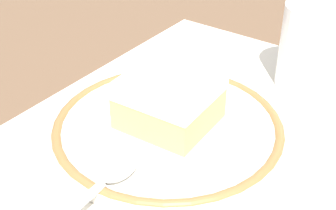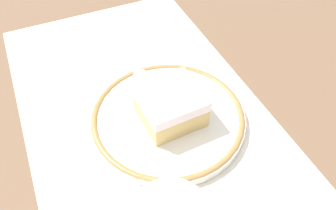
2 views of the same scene
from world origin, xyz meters
The scene contains 7 objects.
ground_plane centered at (0.00, 0.00, 0.00)m, with size 2.40×2.40×0.00m, color brown.
placemat centered at (0.00, 0.00, 0.00)m, with size 0.51×0.31×0.00m, color beige.
plate centered at (0.04, 0.02, 0.01)m, with size 0.20×0.20×0.01m.
cake_slice centered at (0.04, 0.03, 0.03)m, with size 0.07×0.08×0.04m.
spoon centered at (-0.05, 0.02, 0.02)m, with size 0.13×0.03×0.01m.
cup centered at (0.19, -0.04, 0.04)m, with size 0.07×0.07×0.09m.
sugar_packet centered at (0.19, 0.06, 0.00)m, with size 0.05×0.03×0.01m, color white.
Camera 1 is at (-0.24, -0.17, 0.25)m, focal length 51.31 mm.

